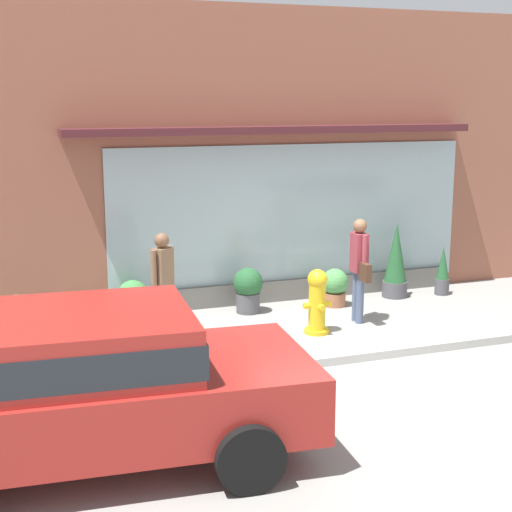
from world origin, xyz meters
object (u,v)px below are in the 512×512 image
Objects in this scene: potted_plant_by_entrance at (443,272)px; potted_plant_trailing_edge at (133,300)px; potted_plant_near_hydrant at (335,286)px; fire_hydrant at (317,300)px; potted_plant_window_left at (396,261)px; pedestrian_passerby at (163,279)px; potted_plant_window_right at (17,315)px; pedestrian_with_handbag at (359,264)px; parked_car_red at (80,379)px; potted_plant_corner_tall at (248,288)px.

potted_plant_trailing_edge is at bearing 177.28° from potted_plant_by_entrance.
potted_plant_by_entrance is 1.36× the size of potted_plant_near_hydrant.
potted_plant_window_left is at bearing 33.97° from fire_hydrant.
potted_plant_window_left is at bearing -25.31° from pedestrian_passerby.
potted_plant_window_right is at bearing -169.85° from potted_plant_trailing_edge.
potted_plant_window_left is (1.32, 1.17, -0.30)m from pedestrian_with_handbag.
potted_plant_by_entrance is 0.91m from potted_plant_window_left.
parked_car_red reaches higher than potted_plant_corner_tall.
potted_plant_corner_tall reaches higher than potted_plant_trailing_edge.
potted_plant_corner_tall is at bearing -178.64° from potted_plant_window_left.
potted_plant_window_right reaches higher than potted_plant_near_hydrant.
potted_plant_by_entrance reaches higher than potted_plant_trailing_edge.
fire_hydrant is 1.50× the size of potted_plant_trailing_edge.
fire_hydrant is at bearing -156.65° from potted_plant_by_entrance.
pedestrian_with_handbag is 1.79m from potted_plant_window_left.
potted_plant_trailing_edge is 3.36m from potted_plant_near_hydrant.
fire_hydrant is 0.73× the size of potted_plant_window_left.
potted_plant_window_left is (5.94, 4.45, -0.22)m from parked_car_red.
potted_plant_by_entrance is at bearing 0.89° from potted_plant_near_hydrant.
fire_hydrant is 1.49× the size of potted_plant_window_right.
pedestrian_with_handbag reaches higher than pedestrian_passerby.
potted_plant_corner_tall is at bearing 58.30° from parked_car_red.
potted_plant_window_left is at bearing 1.36° from potted_plant_corner_tall.
pedestrian_passerby is 1.18× the size of potted_plant_window_left.
potted_plant_corner_tall is at bearing 113.44° from fire_hydrant.
potted_plant_window_left is at bearing 41.17° from parked_car_red.
pedestrian_passerby reaches higher than potted_plant_by_entrance.
pedestrian_passerby reaches higher than potted_plant_window_right.
potted_plant_corner_tall is at bearing 175.76° from potted_plant_near_hydrant.
pedestrian_passerby is at bearing -170.75° from potted_plant_by_entrance.
potted_plant_window_right is at bearing -178.22° from potted_plant_window_left.
potted_plant_near_hydrant is (4.69, 4.27, -0.52)m from parked_car_red.
potted_plant_trailing_edge is at bearing 77.93° from parked_car_red.
pedestrian_with_handbag is at bearing -94.05° from potted_plant_near_hydrant.
pedestrian_with_handbag is (0.83, 0.28, 0.43)m from fire_hydrant.
pedestrian_with_handbag reaches higher than potted_plant_window_left.
pedestrian_with_handbag is 2.56× the size of potted_plant_near_hydrant.
pedestrian_passerby is at bearing -165.26° from potted_plant_near_hydrant.
parked_car_red is at bearing -143.20° from potted_plant_window_left.
potted_plant_trailing_edge is 1.00× the size of potted_plant_window_right.
pedestrian_passerby is at bearing -150.00° from potted_plant_corner_tall.
pedestrian_with_handbag is 2.51× the size of potted_plant_window_right.
potted_plant_window_right is (-0.40, 4.25, -0.51)m from parked_car_red.
parked_car_red is 6.73× the size of potted_plant_trailing_edge.
potted_plant_by_entrance is 1.17× the size of potted_plant_corner_tall.
potted_plant_window_right is (-7.22, -0.05, -0.07)m from potted_plant_by_entrance.
pedestrian_passerby is 1.28m from potted_plant_trailing_edge.
fire_hydrant is at bearing -16.63° from potted_plant_window_right.
potted_plant_by_entrance is at bearing -1.24° from potted_plant_corner_tall.
potted_plant_near_hydrant is at bearing -23.42° from pedestrian_passerby.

